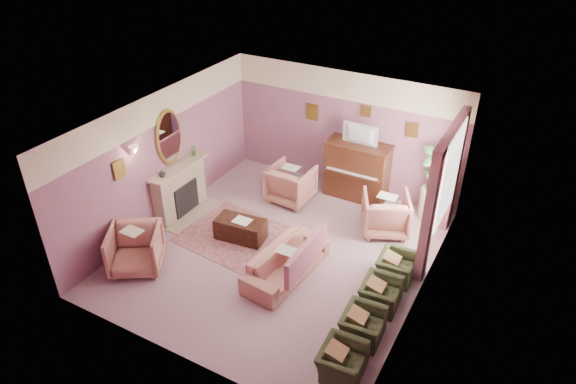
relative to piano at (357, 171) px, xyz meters
The scene contains 48 objects.
floor 2.80m from the piano, 100.57° to the right, with size 5.50×6.00×0.01m, color gray.
ceiling 3.47m from the piano, 100.57° to the right, with size 5.50×6.00×0.01m, color white.
wall_back 0.96m from the piano, 147.38° to the left, with size 5.50×0.02×2.80m, color #754C6D.
wall_front 5.75m from the piano, 95.03° to the right, with size 5.50×0.02×2.80m, color #754C6D.
wall_left 4.28m from the piano, 140.49° to the right, with size 0.02×6.00×2.80m, color #754C6D.
wall_right 3.58m from the piano, 49.98° to the right, with size 0.02×6.00×2.80m, color #754C6D.
picture_rail_band 1.92m from the piano, 148.20° to the left, with size 5.50×0.01×0.65m, color #FFF0C7.
stripe_panel 2.66m from the piano, 31.69° to the right, with size 0.01×3.00×2.15m, color #B8C2AC.
fireplace_surround 3.96m from the piano, 141.25° to the right, with size 0.30×1.40×1.10m, color tan.
fireplace_inset 3.89m from the piano, 140.33° to the right, with size 0.18×0.72×0.68m, color black.
fire_ember 3.88m from the piano, 139.95° to the right, with size 0.06×0.54×0.10m, color #FF3404.
mantel_shelf 3.97m from the piano, 140.98° to the right, with size 0.40×1.55×0.07m, color tan.
hearth 3.86m from the piano, 139.37° to the right, with size 0.55×1.50×0.02m, color tan.
mirror_frame 4.21m from the piano, 142.22° to the right, with size 0.04×0.72×1.20m, color gold.
mirror_glass 4.19m from the piano, 142.01° to the right, with size 0.01×0.60×1.06m, color white.
sconce_shade 4.90m from the piano, 131.47° to the right, with size 0.20×0.20×0.16m, color #EAAE91.
piano is the anchor object (origin of this frame).
piano_keyshelf 0.36m from the piano, 90.00° to the right, with size 1.30×0.12×0.06m, color #3C1C0F.
piano_keys 0.37m from the piano, 90.00° to the right, with size 1.20×0.08×0.02m, color beige.
piano_top 0.66m from the piano, ahead, with size 1.45×0.65×0.04m, color #3C1C0F.
television 0.95m from the piano, 90.00° to the right, with size 0.80×0.12×0.48m, color black.
print_back_left 1.71m from the piano, 167.85° to the left, with size 0.30×0.03×0.38m, color gold.
print_back_right 1.57m from the piano, 14.93° to the left, with size 0.26×0.03×0.34m, color gold.
print_back_mid 1.38m from the piano, 90.00° to the left, with size 0.22×0.03×0.26m, color gold.
print_left_wall 5.15m from the piano, 129.60° to the right, with size 0.03×0.28×0.36m, color gold.
window_blind 2.69m from the piano, 27.19° to the right, with size 0.03×1.40×1.80m, color silver.
curtain_left 3.02m from the piano, 44.04° to the right, with size 0.16×0.34×2.60m, color #A45369.
curtain_right 2.23m from the piano, ahead, with size 0.16×0.34×2.60m, color #A45369.
pelmet 3.07m from the piano, 28.06° to the right, with size 0.16×2.20×0.16m, color #A45369.
mantel_plant 3.67m from the piano, 147.67° to the right, with size 0.16×0.16×0.28m, color #457F3B.
mantel_vase 4.30m from the piano, 135.67° to the right, with size 0.16×0.16×0.16m, color #FFF0C7.
area_rug 3.06m from the piano, 116.30° to the right, with size 2.50×1.80×0.01m, color #905354.
coffee_table 3.06m from the piano, 117.73° to the right, with size 1.00×0.50×0.45m, color black.
table_paper 3.01m from the piano, 116.89° to the right, with size 0.35×0.28×0.01m, color white.
sofa 3.21m from the piano, 90.97° to the right, with size 0.64×1.92×0.77m, color tan.
sofa_throw 3.22m from the piano, 83.83° to the right, with size 0.10×1.45×0.53m, color #A45369.
floral_armchair_left 1.52m from the piano, 144.42° to the right, with size 0.91×0.91×0.95m, color tan.
floral_armchair_right 1.47m from the piano, 43.66° to the right, with size 0.91×0.91×0.95m, color tan.
floral_armchair_front 5.11m from the piano, 120.63° to the right, with size 0.91×0.91×0.95m, color tan.
olive_chair_a 5.08m from the piano, 69.93° to the right, with size 0.51×0.73×0.63m, color #353F23.
olive_chair_b 4.32m from the piano, 66.18° to the right, with size 0.51×0.73×0.63m, color #353F23.
olive_chair_c 3.59m from the piano, 60.87° to the right, with size 0.51×0.73×0.63m, color #353F23.
olive_chair_d 2.91m from the piano, 52.93° to the right, with size 0.51×0.73×0.63m, color #353F23.
side_table 1.78m from the piano, ahead, with size 0.52×0.52×0.70m, color beige.
side_plant_big 1.77m from the piano, ahead, with size 0.30×0.30×0.34m, color #457F3B.
side_plant_small 1.89m from the piano, ahead, with size 0.16×0.16×0.28m, color #457F3B.
palm_pot 1.83m from the piano, ahead, with size 0.34×0.34×0.34m, color #964239.
palm_plant 1.81m from the piano, ahead, with size 0.76×0.76×1.44m, color #457F3B.
Camera 1 is at (4.02, -6.98, 6.28)m, focal length 32.00 mm.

